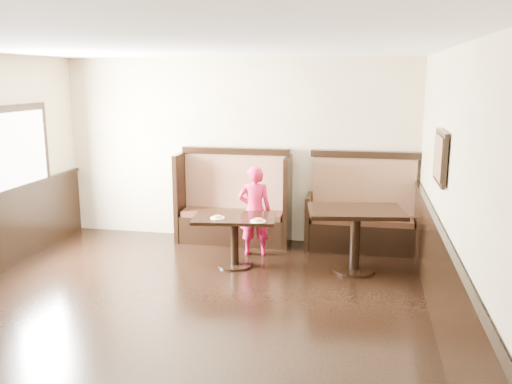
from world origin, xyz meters
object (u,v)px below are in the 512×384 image
(table_main, at_px, (235,228))
(child, at_px, (255,211))
(booth_main, at_px, (234,208))
(booth_neighbor, at_px, (362,217))
(table_neighbor, at_px, (355,225))

(table_main, xyz_separation_m, child, (0.17, 0.53, 0.12))
(booth_main, bearing_deg, child, -53.04)
(booth_main, distance_m, table_main, 1.15)
(booth_main, relative_size, booth_neighbor, 1.06)
(booth_neighbor, bearing_deg, table_main, -146.40)
(booth_neighbor, distance_m, child, 1.63)
(child, bearing_deg, booth_main, -63.41)
(table_neighbor, xyz_separation_m, child, (-1.42, 0.41, 0.02))
(booth_main, bearing_deg, table_main, -76.22)
(booth_neighbor, distance_m, table_neighbor, 1.01)
(table_main, height_order, table_neighbor, table_neighbor)
(table_main, relative_size, table_neighbor, 0.88)
(table_neighbor, bearing_deg, booth_neighbor, 76.09)
(table_main, relative_size, child, 0.89)
(child, bearing_deg, table_neighbor, 153.58)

